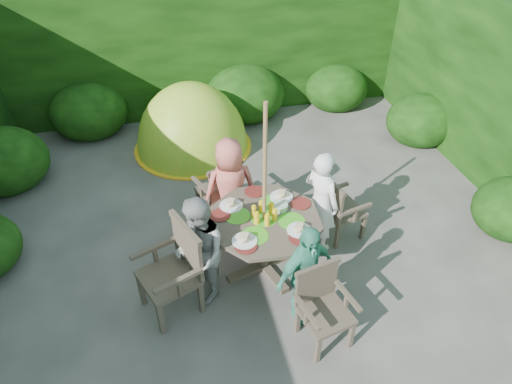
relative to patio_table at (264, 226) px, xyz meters
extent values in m
plane|color=#45433E|center=(0.01, 0.56, -0.66)|extent=(60.00, 60.00, 0.00)
cube|color=black|center=(0.01, 4.56, 0.59)|extent=(9.00, 1.00, 2.50)
cylinder|color=#3C3327|center=(0.00, 0.00, -0.29)|extent=(0.13, 0.13, 0.73)
cube|color=#3C3327|center=(0.00, 0.00, -0.62)|extent=(0.96, 0.40, 0.06)
cube|color=#3C3327|center=(0.00, 0.00, -0.62)|extent=(0.40, 0.96, 0.06)
cylinder|color=#3C3327|center=(0.00, 0.00, 0.10)|extent=(1.68, 1.68, 0.04)
cylinder|color=green|center=(-0.17, -0.26, 0.12)|extent=(0.30, 0.30, 0.00)
cylinder|color=green|center=(0.28, -0.12, 0.12)|extent=(0.30, 0.30, 0.00)
cylinder|color=green|center=(-0.29, 0.11, 0.12)|extent=(0.30, 0.30, 0.00)
cylinder|color=green|center=(0.16, 0.25, 0.12)|extent=(0.30, 0.30, 0.00)
cylinder|color=green|center=(0.00, 0.00, 0.12)|extent=(0.30, 0.30, 0.00)
cylinder|color=white|center=(0.29, 0.32, 0.13)|extent=(0.27, 0.27, 0.01)
cylinder|color=white|center=(-0.32, 0.29, 0.13)|extent=(0.27, 0.27, 0.01)
cylinder|color=white|center=(-0.29, -0.32, 0.13)|extent=(0.27, 0.27, 0.01)
cylinder|color=white|center=(0.32, -0.29, 0.13)|extent=(0.27, 0.27, 0.01)
cylinder|color=#B71D0C|center=(0.47, 0.15, 0.13)|extent=(0.24, 0.24, 0.01)
cylinder|color=#B71D0C|center=(0.00, 0.49, 0.13)|extent=(0.24, 0.24, 0.01)
cylinder|color=#B71D0C|center=(-0.48, 0.15, 0.13)|extent=(0.24, 0.24, 0.01)
cylinder|color=#B71D0C|center=(-0.30, -0.40, 0.13)|extent=(0.24, 0.24, 0.01)
cylinder|color=#B71D0C|center=(0.29, -0.41, 0.13)|extent=(0.24, 0.24, 0.01)
cylinder|color=#5CA13E|center=(0.21, 0.12, 0.16)|extent=(0.19, 0.19, 0.06)
cylinder|color=brown|center=(0.00, 0.00, 0.44)|extent=(0.06, 0.06, 2.20)
cube|color=#3C3327|center=(1.12, 0.36, -0.26)|extent=(0.57, 0.58, 0.05)
cube|color=#3C3327|center=(1.37, 0.21, -0.46)|extent=(0.06, 0.06, 0.39)
cube|color=#3C3327|center=(1.27, 0.60, -0.46)|extent=(0.06, 0.06, 0.39)
cube|color=#3C3327|center=(0.97, 0.11, -0.46)|extent=(0.06, 0.06, 0.39)
cube|color=#3C3327|center=(0.87, 0.50, -0.46)|extent=(0.06, 0.06, 0.39)
cube|color=#3C3327|center=(0.90, 0.30, -0.01)|extent=(0.15, 0.48, 0.46)
cube|color=#3C3327|center=(1.18, 0.12, -0.07)|extent=(0.46, 0.16, 0.04)
cube|color=#3C3327|center=(1.06, 0.59, -0.07)|extent=(0.46, 0.16, 0.04)
cube|color=#3C3327|center=(-1.13, -0.36, -0.19)|extent=(0.72, 0.73, 0.05)
cube|color=#3C3327|center=(-1.44, -0.23, -0.43)|extent=(0.07, 0.07, 0.46)
cube|color=#3C3327|center=(-1.26, -0.67, -0.43)|extent=(0.07, 0.07, 0.46)
cube|color=#3C3327|center=(-1.00, -0.05, -0.43)|extent=(0.07, 0.07, 0.46)
cube|color=#3C3327|center=(-0.82, -0.49, -0.43)|extent=(0.07, 0.07, 0.46)
cube|color=#3C3327|center=(-0.89, -0.26, 0.10)|extent=(0.26, 0.54, 0.54)
cube|color=#3C3327|center=(-1.24, -0.10, 0.03)|extent=(0.52, 0.26, 0.04)
cube|color=#3C3327|center=(-1.02, -0.62, 0.03)|extent=(0.52, 0.26, 0.04)
cube|color=#3C3327|center=(-0.36, 1.12, -0.26)|extent=(0.62, 0.61, 0.05)
cube|color=#3C3327|center=(-0.25, 1.39, -0.46)|extent=(0.06, 0.06, 0.39)
cube|color=#3C3327|center=(-0.63, 1.23, -0.46)|extent=(0.06, 0.06, 0.39)
cube|color=#3C3327|center=(-0.10, 1.01, -0.46)|extent=(0.06, 0.06, 0.39)
cube|color=#3C3327|center=(-0.47, 0.86, -0.46)|extent=(0.06, 0.06, 0.39)
cube|color=#3C3327|center=(-0.28, 0.92, -0.01)|extent=(0.46, 0.22, 0.46)
cube|color=#3C3327|center=(-0.14, 1.21, -0.07)|extent=(0.22, 0.45, 0.04)
cube|color=#3C3327|center=(-0.59, 1.03, -0.07)|extent=(0.22, 0.45, 0.04)
cube|color=#3C3327|center=(0.36, -1.13, -0.27)|extent=(0.55, 0.54, 0.04)
cube|color=#3C3327|center=(0.21, -1.36, -0.47)|extent=(0.05, 0.05, 0.38)
cube|color=#3C3327|center=(0.59, -1.27, -0.47)|extent=(0.05, 0.05, 0.38)
cube|color=#3C3327|center=(0.12, -0.98, -0.47)|extent=(0.05, 0.05, 0.38)
cube|color=#3C3327|center=(0.50, -0.89, -0.47)|extent=(0.05, 0.05, 0.38)
cube|color=#3C3327|center=(0.31, -0.92, -0.03)|extent=(0.46, 0.14, 0.45)
cube|color=#3C3327|center=(0.13, -1.18, -0.09)|extent=(0.14, 0.45, 0.04)
cube|color=#3C3327|center=(0.58, -1.07, -0.09)|extent=(0.14, 0.45, 0.04)
imported|color=white|center=(0.76, 0.24, 0.03)|extent=(0.53, 0.60, 1.37)
imported|color=#9B9D97|center=(-0.77, -0.25, 0.01)|extent=(0.58, 0.70, 1.32)
imported|color=#D66658|center=(-0.25, 0.76, 0.03)|extent=(0.70, 0.49, 1.37)
imported|color=#46A585|center=(0.24, -0.76, -0.04)|extent=(0.78, 0.56, 1.23)
ellipsoid|color=#83CA27|center=(-0.51, 2.96, -0.66)|extent=(2.23, 2.23, 2.26)
ellipsoid|color=black|center=(-0.65, 2.34, -0.66)|extent=(0.70, 0.47, 0.78)
cylinder|color=yellow|center=(-0.51, 2.96, -0.64)|extent=(1.98, 1.98, 0.03)
camera|label=1|loc=(-0.97, -3.75, 3.44)|focal=32.00mm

